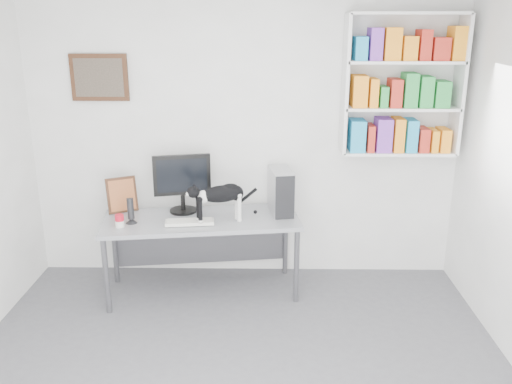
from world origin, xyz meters
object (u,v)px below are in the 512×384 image
cat (220,203)px  pc_tower (281,191)px  monitor (182,183)px  soup_can (120,221)px  bookshelf (402,85)px  leaning_print (122,194)px  desk (202,255)px  speaker (131,210)px  keyboard (190,222)px

cat → pc_tower: bearing=6.9°
monitor → soup_can: monitor is taller
bookshelf → cat: bookshelf is taller
leaning_print → soup_can: (0.07, -0.39, -0.11)m
pc_tower → monitor: bearing=171.5°
leaning_print → cat: cat is taller
leaning_print → cat: bearing=-42.8°
monitor → leaning_print: 0.56m
desk → leaning_print: leaning_print is taller
speaker → soup_can: (-0.08, -0.10, -0.06)m
speaker → soup_can: bearing=-144.7°
keyboard → leaning_print: 0.73m
bookshelf → keyboard: bookshelf is taller
monitor → speaker: (-0.41, -0.30, -0.16)m
monitor → speaker: monitor is taller
desk → cat: size_ratio=3.06×
monitor → pc_tower: size_ratio=1.37×
keyboard → leaning_print: bearing=148.5°
pc_tower → speaker: size_ratio=1.72×
desk → keyboard: 0.41m
monitor → soup_can: size_ratio=5.00×
bookshelf → speaker: size_ratio=5.33×
desk → speaker: (-0.59, -0.13, 0.48)m
pc_tower → cat: bearing=-161.5°
speaker → bookshelf: bearing=-5.6°
keyboard → speaker: speaker is taller
bookshelf → desk: 2.33m
monitor → leaning_print: (-0.55, -0.01, -0.11)m
leaning_print → monitor: bearing=-26.3°
keyboard → cat: cat is taller
pc_tower → soup_can: bearing=-172.8°
desk → pc_tower: pc_tower is taller
monitor → soup_can: (-0.48, -0.39, -0.22)m
cat → monitor: bearing=123.2°
desk → monitor: monitor is taller
cat → leaning_print: bearing=143.5°
soup_can → keyboard: bearing=8.4°
pc_tower → bookshelf: bearing=-0.9°
desk → pc_tower: bearing=6.3°
monitor → cat: (0.36, -0.27, -0.10)m
bookshelf → monitor: bookshelf is taller
bookshelf → speaker: 2.60m
desk → leaning_print: bearing=159.7°
monitor → pc_tower: monitor is taller
desk → leaning_print: size_ratio=5.15×
monitor → pc_tower: (0.89, 0.01, -0.07)m
bookshelf → leaning_print: bearing=-176.2°
keyboard → leaning_print: size_ratio=1.24×
monitor → keyboard: (0.10, -0.31, -0.26)m
keyboard → desk: bearing=51.8°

